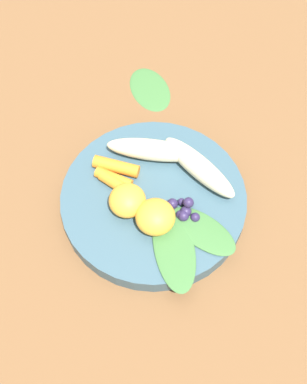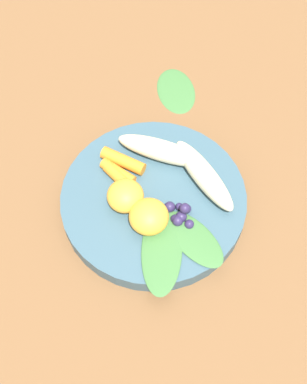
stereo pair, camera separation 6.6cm
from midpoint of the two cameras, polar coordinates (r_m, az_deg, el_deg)
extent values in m
plane|color=brown|center=(0.69, -2.73, -1.68)|extent=(2.40, 2.40, 0.00)
cylinder|color=#385666|center=(0.68, -2.77, -1.19)|extent=(0.25, 0.25, 0.02)
ellipsoid|color=beige|center=(0.69, -2.85, 4.49)|extent=(0.13, 0.08, 0.03)
ellipsoid|color=beige|center=(0.67, 2.34, 2.59)|extent=(0.13, 0.06, 0.03)
ellipsoid|color=#F4A833|center=(0.63, -2.77, -3.05)|extent=(0.05, 0.05, 0.04)
ellipsoid|color=#F4A833|center=(0.65, -5.86, -1.20)|extent=(0.05, 0.05, 0.04)
cylinder|color=orange|center=(0.69, -6.94, 2.63)|extent=(0.06, 0.03, 0.02)
cylinder|color=orange|center=(0.68, -7.26, 1.29)|extent=(0.05, 0.02, 0.01)
cylinder|color=orange|center=(0.67, -7.04, 0.75)|extent=(0.05, 0.02, 0.02)
sphere|color=#2D234C|center=(0.65, 2.02, -2.79)|extent=(0.01, 0.01, 0.01)
sphere|color=#2D234C|center=(0.65, 0.66, -2.38)|extent=(0.01, 0.01, 0.01)
sphere|color=#2D234C|center=(0.66, 1.16, -1.47)|extent=(0.01, 0.01, 0.01)
sphere|color=#2D234C|center=(0.65, 0.45, -2.95)|extent=(0.01, 0.01, 0.01)
sphere|color=#2D234C|center=(0.64, 1.02, -1.45)|extent=(0.01, 0.01, 0.01)
sphere|color=#2D234C|center=(0.65, 0.11, -2.81)|extent=(0.01, 0.01, 0.01)
sphere|color=#2D234C|center=(0.66, 0.30, -1.37)|extent=(0.01, 0.01, 0.01)
sphere|color=#2D234C|center=(0.65, -0.76, -1.62)|extent=(0.01, 0.01, 0.01)
sphere|color=#2D234C|center=(0.65, 0.73, -2.48)|extent=(0.01, 0.01, 0.01)
ellipsoid|color=#3D7038|center=(0.63, -0.69, -6.32)|extent=(0.12, 0.13, 0.00)
ellipsoid|color=#3D7038|center=(0.64, 2.61, -4.64)|extent=(0.10, 0.05, 0.00)
ellipsoid|color=#3D7038|center=(0.81, -2.78, 11.32)|extent=(0.11, 0.10, 0.01)
camera|label=1|loc=(0.03, -92.87, -4.91)|focal=47.70mm
camera|label=2|loc=(0.03, 87.13, 4.91)|focal=47.70mm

